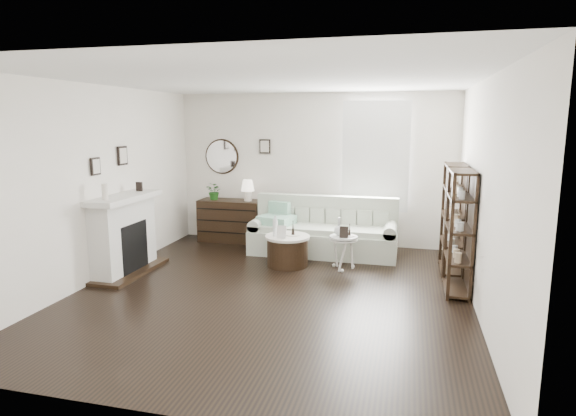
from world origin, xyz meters
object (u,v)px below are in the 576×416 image
(sofa, at_px, (324,235))
(drum_table, at_px, (287,250))
(pedestal_table, at_px, (344,239))
(dresser, at_px, (231,221))

(sofa, relative_size, drum_table, 3.55)
(sofa, bearing_deg, pedestal_table, -62.10)
(drum_table, bearing_deg, sofa, 64.32)
(drum_table, distance_m, pedestal_table, 0.89)
(drum_table, height_order, pedestal_table, pedestal_table)
(dresser, distance_m, pedestal_table, 2.57)
(sofa, relative_size, pedestal_table, 4.73)
(pedestal_table, bearing_deg, sofa, 117.90)
(sofa, xyz_separation_m, dresser, (-1.82, 0.39, 0.07))
(drum_table, bearing_deg, pedestal_table, 1.70)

